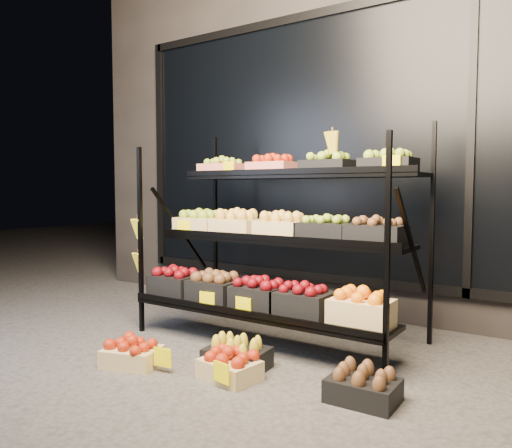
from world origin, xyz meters
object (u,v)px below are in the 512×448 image
Objects in this scene: display_rack at (274,238)px; floor_crate_midright at (230,365)px; floor_crate_midleft at (237,354)px; floor_crate_left at (132,353)px.

floor_crate_midright is (0.21, -0.85, -0.70)m from display_rack.
floor_crate_midleft is at bearing -78.25° from display_rack.
floor_crate_midleft reaches higher than floor_crate_midright.
floor_crate_midleft is 1.09× the size of floor_crate_midright.
display_rack reaches higher than floor_crate_midleft.
floor_crate_left is 0.70m from floor_crate_midleft.
display_rack is 5.27× the size of floor_crate_midleft.
floor_crate_left is at bearing -157.58° from floor_crate_midright.
display_rack reaches higher than floor_crate_left.
floor_crate_midleft reaches higher than floor_crate_left.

